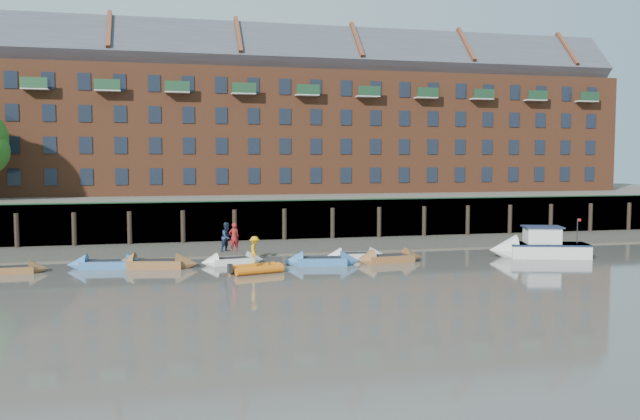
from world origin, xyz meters
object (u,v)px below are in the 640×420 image
object	(u,v)px
rowboat_2	(156,264)
motor_launch	(532,247)
rowboat_6	(389,259)
person_rower_b	(227,237)
rowboat_0	(10,270)
rowboat_4	(322,261)
rowboat_1	(107,264)
rib_tender	(258,268)
rowboat_5	(356,256)
rowboat_3	(233,261)
person_rower_a	(234,237)
person_rib_crew	(255,250)

from	to	relation	value
rowboat_2	motor_launch	world-z (taller)	motor_launch
rowboat_6	person_rower_b	bearing A→B (deg)	163.56
rowboat_0	rowboat_4	bearing A→B (deg)	-6.77
rowboat_1	rowboat_6	size ratio (longest dim) A/B	1.01
rowboat_1	rowboat_4	world-z (taller)	rowboat_4
rib_tender	rowboat_5	bearing A→B (deg)	12.46
rowboat_3	rib_tender	world-z (taller)	rowboat_3
rowboat_0	rowboat_2	bearing A→B (deg)	-3.04
rowboat_2	rowboat_5	world-z (taller)	rowboat_2
person_rower_a	rowboat_1	bearing A→B (deg)	-11.41
rib_tender	motor_launch	world-z (taller)	motor_launch
rowboat_5	person_rib_crew	world-z (taller)	person_rib_crew
rowboat_4	motor_launch	xyz separation A→B (m)	(14.52, -0.03, 0.44)
rowboat_0	rowboat_1	size ratio (longest dim) A/B	0.85
rowboat_3	motor_launch	world-z (taller)	motor_launch
rowboat_5	rowboat_6	size ratio (longest dim) A/B	0.86
rowboat_1	person_rower_b	world-z (taller)	person_rower_b
person_rower_a	person_rower_b	distance (m)	0.43
rib_tender	motor_launch	xyz separation A→B (m)	(18.78, 1.86, 0.44)
rowboat_5	person_rower_a	xyz separation A→B (m)	(-8.04, -0.26, 1.48)
rowboat_3	rowboat_4	xyz separation A→B (m)	(5.36, -1.60, 0.04)
rowboat_6	person_rower_a	distance (m)	9.94
rowboat_4	rowboat_5	bearing A→B (deg)	44.42
rowboat_0	rowboat_2	xyz separation A→B (m)	(8.16, 0.02, 0.05)
motor_launch	person_rib_crew	bearing A→B (deg)	22.34
rowboat_0	rib_tender	bearing A→B (deg)	-15.42
person_rib_crew	rowboat_5	bearing A→B (deg)	-51.64
rowboat_5	person_rib_crew	size ratio (longest dim) A/B	2.54
rowboat_4	person_rib_crew	distance (m)	5.01
rowboat_2	person_rower_b	size ratio (longest dim) A/B	2.81
rowboat_2	rowboat_5	bearing A→B (deg)	14.27
rowboat_2	person_rower_a	world-z (taller)	person_rower_a
rowboat_1	rowboat_3	size ratio (longest dim) A/B	1.17
person_rower_b	rowboat_3	bearing A→B (deg)	-58.58
rib_tender	motor_launch	distance (m)	18.88
rowboat_5	rowboat_6	distance (m)	2.51
rowboat_3	person_rib_crew	bearing A→B (deg)	-85.41
person_rower_b	rowboat_1	bearing A→B (deg)	139.96
rib_tender	rowboat_2	bearing A→B (deg)	136.37
rowboat_2	person_rower_a	xyz separation A→B (m)	(4.77, 0.49, 1.43)
rowboat_1	rowboat_4	xyz separation A→B (m)	(12.90, -1.80, 0.00)
rowboat_3	rowboat_6	xyz separation A→B (m)	(9.80, -1.56, 0.03)
rowboat_3	rowboat_4	bearing A→B (deg)	-25.96
rowboat_0	rowboat_3	world-z (taller)	rowboat_0
person_rower_b	rowboat_5	bearing A→B (deg)	-38.08
rowboat_6	person_rower_a	world-z (taller)	person_rower_a
rib_tender	person_rower_a	xyz separation A→B (m)	(-1.00, 3.54, 1.45)
rowboat_5	motor_launch	xyz separation A→B (m)	(11.75, -1.94, 0.47)
rowboat_6	motor_launch	size ratio (longest dim) A/B	0.70
motor_launch	rowboat_5	bearing A→B (deg)	7.12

